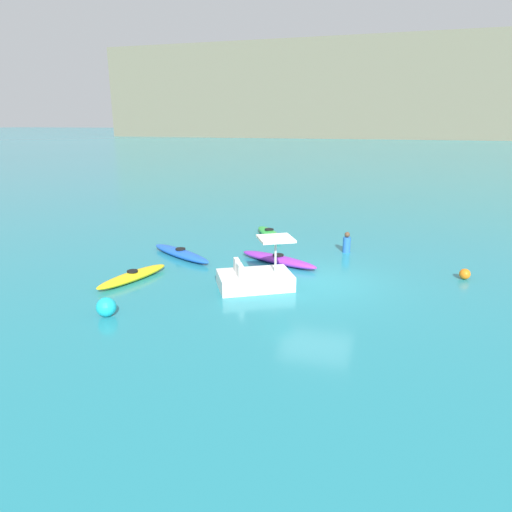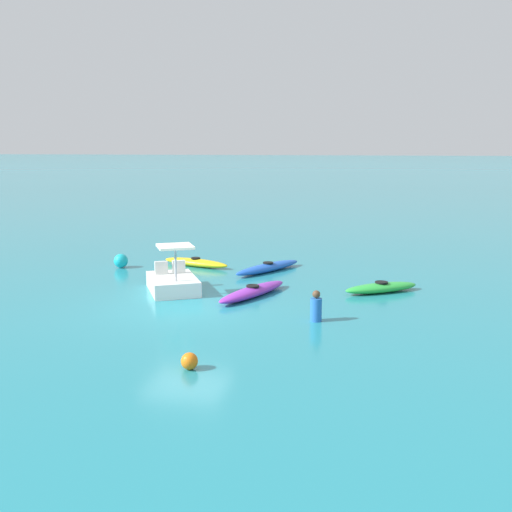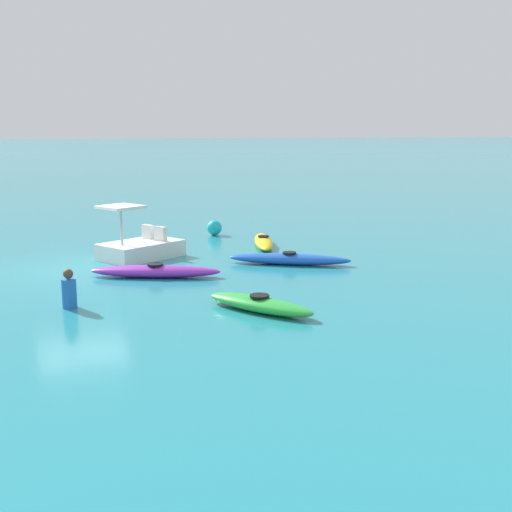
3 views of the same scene
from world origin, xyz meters
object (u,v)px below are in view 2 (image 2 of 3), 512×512
at_px(kayak_yellow, 196,263).
at_px(person_near_shore, 316,308).
at_px(kayak_blue, 268,267).
at_px(pedal_boat_white, 173,282).
at_px(buoy_cyan, 121,261).
at_px(kayak_green, 381,288).
at_px(kayak_purple, 253,291).
at_px(buoy_orange, 189,361).

relative_size(kayak_yellow, person_near_shore, 3.49).
height_order(kayak_blue, pedal_boat_white, pedal_boat_white).
bearing_deg(person_near_shore, buoy_cyan, -123.93).
bearing_deg(kayak_blue, person_near_shore, 22.96).
distance_m(kayak_green, buoy_cyan, 10.48).
height_order(kayak_purple, pedal_boat_white, pedal_boat_white).
bearing_deg(person_near_shore, kayak_purple, -134.94).
height_order(kayak_purple, buoy_cyan, buoy_cyan).
distance_m(kayak_yellow, person_near_shore, 8.85).
bearing_deg(person_near_shore, buoy_orange, -26.99).
relative_size(kayak_purple, pedal_boat_white, 1.24).
xyz_separation_m(pedal_boat_white, buoy_orange, (6.78, 2.93, -0.15)).
bearing_deg(kayak_purple, kayak_green, 110.19).
distance_m(kayak_purple, buoy_orange, 6.71).
height_order(kayak_green, kayak_yellow, same).
bearing_deg(kayak_green, buoy_cyan, -100.66).
xyz_separation_m(pedal_boat_white, person_near_shore, (2.44, 5.14, 0.05)).
bearing_deg(buoy_orange, kayak_green, 154.57).
height_order(buoy_orange, buoy_cyan, buoy_cyan).
distance_m(pedal_boat_white, person_near_shore, 5.69).
distance_m(kayak_yellow, buoy_cyan, 2.99).
height_order(kayak_green, person_near_shore, person_near_shore).
bearing_deg(kayak_yellow, pedal_boat_white, 8.33).
xyz_separation_m(kayak_yellow, buoy_cyan, (0.91, -2.85, 0.12)).
distance_m(kayak_yellow, kayak_purple, 5.51).
xyz_separation_m(kayak_purple, person_near_shore, (2.36, 2.37, 0.22)).
xyz_separation_m(kayak_blue, person_near_shore, (6.38, 2.70, 0.22)).
height_order(kayak_blue, kayak_purple, same).
relative_size(kayak_blue, person_near_shore, 3.92).
height_order(pedal_boat_white, buoy_cyan, pedal_boat_white).
xyz_separation_m(kayak_blue, buoy_cyan, (0.58, -5.91, 0.12)).
height_order(kayak_yellow, buoy_cyan, buoy_cyan).
bearing_deg(person_near_shore, kayak_blue, -157.04).
bearing_deg(buoy_cyan, kayak_yellow, 107.73).
height_order(kayak_green, kayak_purple, same).
xyz_separation_m(kayak_green, kayak_purple, (1.49, -4.06, -0.00)).
relative_size(kayak_blue, kayak_purple, 0.99).
distance_m(kayak_blue, buoy_cyan, 5.94).
bearing_deg(pedal_boat_white, person_near_shore, 64.67).
bearing_deg(kayak_yellow, buoy_cyan, -72.27).
bearing_deg(buoy_cyan, pedal_boat_white, 45.93).
height_order(kayak_yellow, person_near_shore, person_near_shore).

